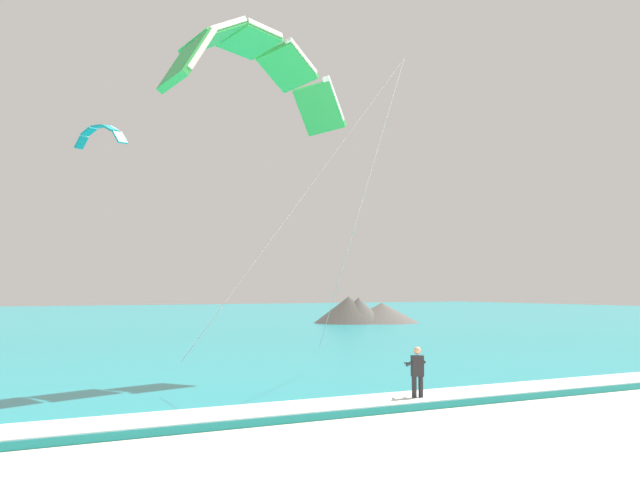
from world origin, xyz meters
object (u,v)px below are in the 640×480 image
object	(u,v)px
surfboard	(418,405)
kite_distant	(100,133)
kitesurfer	(417,373)
kite_primary	(256,64)

from	to	relation	value
surfboard	kite_distant	distance (m)	38.15
surfboard	kite_distant	size ratio (longest dim) A/B	0.36
kitesurfer	kite_primary	world-z (taller)	kite_primary
surfboard	kitesurfer	size ratio (longest dim) A/B	0.87
kite_primary	kite_distant	size ratio (longest dim) A/B	2.72
kitesurfer	kite_distant	bearing A→B (deg)	93.43
surfboard	kite_primary	bearing A→B (deg)	116.10
surfboard	kite_primary	world-z (taller)	kite_primary
kite_primary	surfboard	bearing A→B (deg)	-63.90
kitesurfer	kite_distant	xyz separation A→B (m)	(-2.11, 35.24, 13.51)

